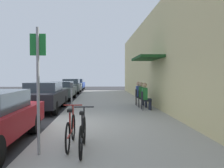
{
  "coord_description": "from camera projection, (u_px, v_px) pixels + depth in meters",
  "views": [
    {
      "loc": [
        1.64,
        -7.96,
        1.74
      ],
      "look_at": [
        2.48,
        7.34,
        1.2
      ],
      "focal_mm": 37.84,
      "sensor_mm": 36.0,
      "label": 1
    }
  ],
  "objects": [
    {
      "name": "parked_car_4",
      "position": [
        77.0,
        84.0,
        28.92
      ],
      "size": [
        1.8,
        4.4,
        1.36
      ],
      "color": "navy",
      "rests_on": "ground_plane"
    },
    {
      "name": "street_sign",
      "position": [
        38.0,
        81.0,
        4.79
      ],
      "size": [
        0.32,
        0.06,
        2.6
      ],
      "color": "gray",
      "rests_on": "sidewalk_slab"
    },
    {
      "name": "parked_car_2",
      "position": [
        62.0,
        90.0,
        17.26
      ],
      "size": [
        1.8,
        4.4,
        1.32
      ],
      "color": "#47514C",
      "rests_on": "ground_plane"
    },
    {
      "name": "cafe_chair_0",
      "position": [
        145.0,
        99.0,
        11.16
      ],
      "size": [
        0.44,
        0.44,
        0.87
      ],
      "color": "black",
      "rests_on": "sidewalk_slab"
    },
    {
      "name": "cafe_chair_1",
      "position": [
        141.0,
        97.0,
        12.12
      ],
      "size": [
        0.49,
        0.49,
        0.87
      ],
      "color": "black",
      "rests_on": "sidewalk_slab"
    },
    {
      "name": "bicycle_1",
      "position": [
        83.0,
        134.0,
        5.05
      ],
      "size": [
        0.46,
        1.71,
        0.9
      ],
      "color": "black",
      "rests_on": "sidewalk_slab"
    },
    {
      "name": "parked_car_3",
      "position": [
        71.0,
        86.0,
        23.38
      ],
      "size": [
        1.8,
        4.4,
        1.43
      ],
      "color": "#47514C",
      "rests_on": "ground_plane"
    },
    {
      "name": "sidewalk_slab",
      "position": [
        113.0,
        115.0,
        10.03
      ],
      "size": [
        4.5,
        32.0,
        0.12
      ],
      "primitive_type": "cube",
      "color": "#9E9B93",
      "rests_on": "ground_plane"
    },
    {
      "name": "parked_car_1",
      "position": [
        44.0,
        96.0,
        11.66
      ],
      "size": [
        1.8,
        4.4,
        1.41
      ],
      "color": "black",
      "rests_on": "ground_plane"
    },
    {
      "name": "ground_plane",
      "position": [
        50.0,
        127.0,
        7.92
      ],
      "size": [
        60.0,
        60.0,
        0.0
      ],
      "primitive_type": "plane",
      "color": "#2D2D30"
    },
    {
      "name": "building_facade",
      "position": [
        169.0,
        55.0,
        10.09
      ],
      "size": [
        1.4,
        32.0,
        5.26
      ],
      "color": "beige",
      "rests_on": "ground_plane"
    },
    {
      "name": "seated_patron_1",
      "position": [
        142.0,
        94.0,
        12.11
      ],
      "size": [
        0.46,
        0.4,
        1.29
      ],
      "color": "#232838",
      "rests_on": "sidewalk_slab"
    },
    {
      "name": "parking_meter",
      "position": [
        72.0,
        95.0,
        10.23
      ],
      "size": [
        0.12,
        0.1,
        1.32
      ],
      "color": "slate",
      "rests_on": "sidewalk_slab"
    },
    {
      "name": "seated_patron_2",
      "position": [
        139.0,
        93.0,
        12.94
      ],
      "size": [
        0.43,
        0.36,
        1.29
      ],
      "color": "#232838",
      "rests_on": "sidewalk_slab"
    },
    {
      "name": "seated_patron_0",
      "position": [
        146.0,
        95.0,
        11.16
      ],
      "size": [
        0.43,
        0.36,
        1.29
      ],
      "color": "#232838",
      "rests_on": "sidewalk_slab"
    },
    {
      "name": "cafe_chair_2",
      "position": [
        138.0,
        96.0,
        12.95
      ],
      "size": [
        0.45,
        0.45,
        0.87
      ],
      "color": "black",
      "rests_on": "sidewalk_slab"
    },
    {
      "name": "bicycle_0",
      "position": [
        71.0,
        131.0,
        5.4
      ],
      "size": [
        0.46,
        1.71,
        0.9
      ],
      "color": "black",
      "rests_on": "sidewalk_slab"
    }
  ]
}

